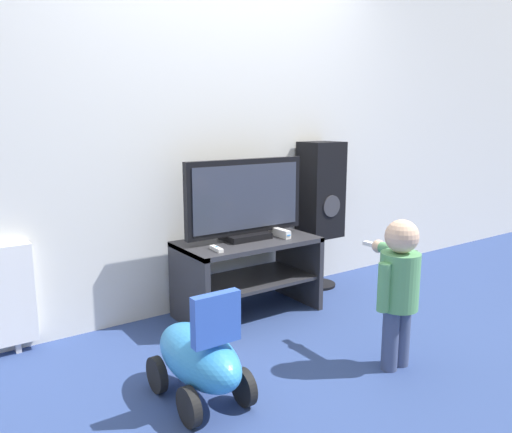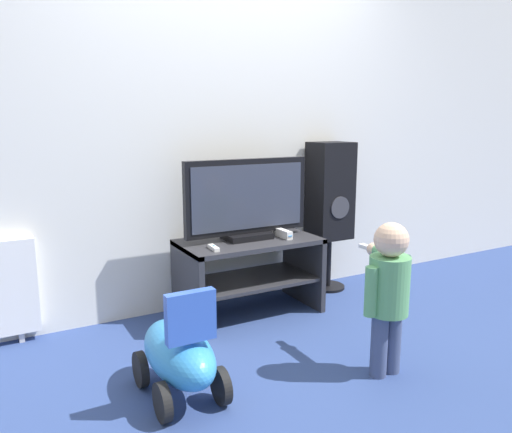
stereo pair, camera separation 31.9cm
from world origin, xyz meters
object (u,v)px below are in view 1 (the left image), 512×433
television (245,200)px  child (398,281)px  ride_on_toy (200,357)px  speaker_tower (321,194)px  remote_primary (216,249)px  game_console (280,233)px

television → child: (0.23, -1.09, -0.30)m
ride_on_toy → speaker_tower: bearing=30.4°
child → speaker_tower: (0.55, 1.22, 0.27)m
child → ride_on_toy: child is taller
television → remote_primary: 0.43m
remote_primary → speaker_tower: (1.09, 0.28, 0.21)m
game_console → television: bearing=162.3°
child → speaker_tower: size_ratio=0.71×
game_console → speaker_tower: bearing=20.5°
television → speaker_tower: speaker_tower is taller
television → speaker_tower: 0.79m
game_console → ride_on_toy: same height
television → game_console: size_ratio=4.47×
speaker_tower → ride_on_toy: 1.88m
speaker_tower → ride_on_toy: bearing=-149.6°
game_console → ride_on_toy: 1.27m
television → ride_on_toy: 1.24m
game_console → remote_primary: game_console is taller
child → ride_on_toy: size_ratio=1.32×
television → ride_on_toy: size_ratio=1.44×
remote_primary → speaker_tower: speaker_tower is taller
television → speaker_tower: size_ratio=0.77×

